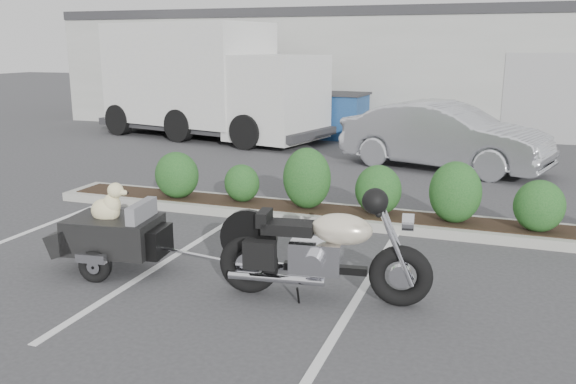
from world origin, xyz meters
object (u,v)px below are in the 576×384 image
(pet_trailer, at_px, (113,233))
(delivery_truck, at_px, (209,83))
(dumpster, at_px, (332,115))
(motorcycle, at_px, (322,253))
(sedan, at_px, (444,136))

(pet_trailer, bearing_deg, delivery_truck, 103.45)
(dumpster, bearing_deg, delivery_truck, -157.13)
(motorcycle, relative_size, delivery_truck, 0.31)
(pet_trailer, xyz_separation_m, delivery_truck, (-4.04, 10.74, 1.17))
(pet_trailer, bearing_deg, motorcycle, -7.59)
(motorcycle, height_order, delivery_truck, delivery_truck)
(motorcycle, distance_m, delivery_truck, 12.80)
(motorcycle, height_order, sedan, sedan)
(motorcycle, bearing_deg, pet_trailer, 172.41)
(delivery_truck, bearing_deg, dumpster, 32.61)
(sedan, bearing_deg, pet_trailer, 174.17)
(motorcycle, height_order, pet_trailer, motorcycle)
(motorcycle, xyz_separation_m, delivery_truck, (-6.83, 10.76, 1.10))
(dumpster, xyz_separation_m, delivery_truck, (-3.57, -1.23, 0.96))
(delivery_truck, bearing_deg, motorcycle, -43.98)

